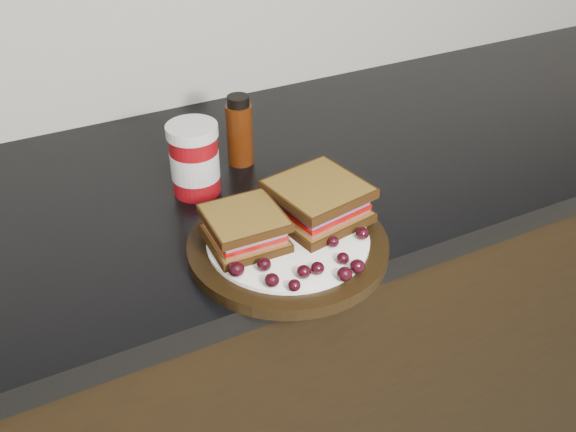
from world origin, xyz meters
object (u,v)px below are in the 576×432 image
plate (288,246)px  oil_bottle (240,130)px  condiment_jar (195,159)px  sandwich_left (245,228)px

plate → oil_bottle: bearing=81.0°
plate → condiment_jar: (-0.06, 0.21, 0.05)m
sandwich_left → oil_bottle: (0.10, 0.24, 0.01)m
plate → sandwich_left: 0.07m
sandwich_left → oil_bottle: oil_bottle is taller
condiment_jar → plate: bearing=-74.1°
plate → sandwich_left: size_ratio=2.78×
plate → oil_bottle: (0.04, 0.26, 0.05)m
sandwich_left → oil_bottle: size_ratio=0.82×
plate → oil_bottle: size_ratio=2.29×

